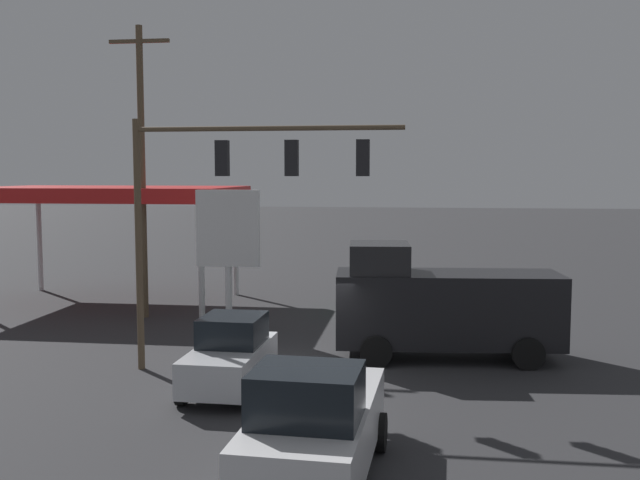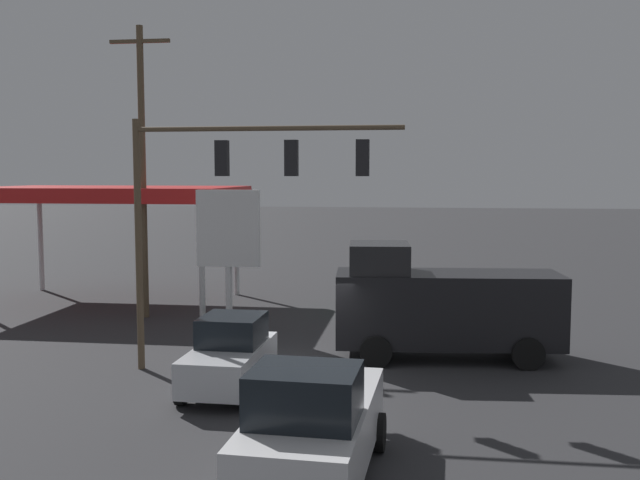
# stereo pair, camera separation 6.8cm
# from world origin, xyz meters

# --- Properties ---
(ground_plane) EXTENTS (200.00, 200.00, 0.00)m
(ground_plane) POSITION_xyz_m (0.00, 0.00, 0.00)
(ground_plane) COLOR #2D2D30
(traffic_signal_assembly) EXTENTS (7.70, 0.43, 7.25)m
(traffic_signal_assembly) POSITION_xyz_m (2.11, 0.72, 5.41)
(traffic_signal_assembly) COLOR brown
(traffic_signal_assembly) RESTS_ON ground
(utility_pole) EXTENTS (2.40, 0.26, 11.38)m
(utility_pole) POSITION_xyz_m (7.63, -6.52, 5.98)
(utility_pole) COLOR brown
(utility_pole) RESTS_ON ground
(gas_station_canopy) EXTENTS (11.01, 6.72, 5.13)m
(gas_station_canopy) POSITION_xyz_m (10.24, -9.41, 4.77)
(gas_station_canopy) COLOR red
(gas_station_canopy) RESTS_ON ground
(price_sign) EXTENTS (2.26, 0.27, 5.13)m
(price_sign) POSITION_xyz_m (3.55, -4.09, 3.58)
(price_sign) COLOR silver
(price_sign) RESTS_ON ground
(pickup_parked) EXTENTS (2.47, 5.30, 2.40)m
(pickup_parked) POSITION_xyz_m (-1.21, 7.84, 1.11)
(pickup_parked) COLOR silver
(pickup_parked) RESTS_ON ground
(sedan_waiting) EXTENTS (2.21, 4.47, 1.93)m
(sedan_waiting) POSITION_xyz_m (-1.69, -9.32, 0.95)
(sedan_waiting) COLOR #0C592D
(sedan_waiting) RESTS_ON ground
(hatchback_crossing) EXTENTS (2.05, 3.85, 1.97)m
(hatchback_crossing) POSITION_xyz_m (1.77, 2.48, 0.95)
(hatchback_crossing) COLOR silver
(hatchback_crossing) RESTS_ON ground
(delivery_truck) EXTENTS (6.96, 2.97, 3.58)m
(delivery_truck) POSITION_xyz_m (-3.82, -1.60, 1.69)
(delivery_truck) COLOR black
(delivery_truck) RESTS_ON ground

